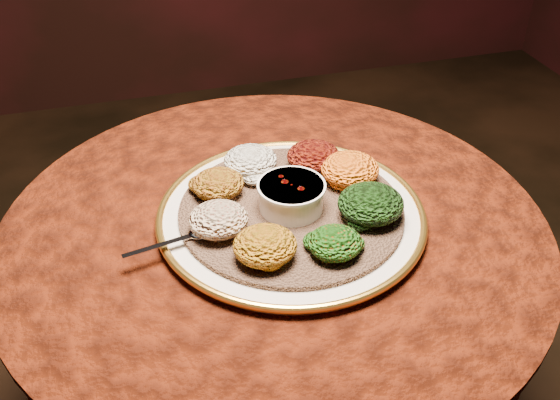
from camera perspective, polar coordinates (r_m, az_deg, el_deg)
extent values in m
cylinder|color=black|center=(1.38, -0.46, -14.83)|extent=(0.12, 0.12, 0.68)
cylinder|color=black|center=(1.12, -0.54, -3.25)|extent=(0.80, 0.80, 0.04)
cylinder|color=#3F1105|center=(1.22, -0.50, -8.50)|extent=(0.93, 0.93, 0.34)
cylinder|color=#3F1105|center=(1.10, -0.55, -2.17)|extent=(0.96, 0.96, 0.01)
cylinder|color=beige|center=(1.09, 1.02, -1.50)|extent=(0.49, 0.49, 0.02)
torus|color=gold|center=(1.09, 1.02, -1.21)|extent=(0.47, 0.47, 0.01)
cylinder|color=brown|center=(1.08, 1.03, -0.92)|extent=(0.47, 0.47, 0.01)
cylinder|color=white|center=(1.06, 1.04, 0.34)|extent=(0.11, 0.11, 0.05)
cylinder|color=white|center=(1.05, 1.06, 1.29)|extent=(0.12, 0.12, 0.01)
cylinder|color=#501404|center=(1.06, 1.05, 0.98)|extent=(0.09, 0.09, 0.01)
ellipsoid|color=silver|center=(1.03, -7.18, -2.95)|extent=(0.05, 0.03, 0.01)
cube|color=silver|center=(1.01, -10.88, -4.09)|extent=(0.12, 0.03, 0.00)
ellipsoid|color=silver|center=(1.16, -2.72, 3.62)|extent=(0.10, 0.09, 0.05)
ellipsoid|color=black|center=(1.17, 3.08, 4.03)|extent=(0.10, 0.10, 0.05)
ellipsoid|color=#C47C10|center=(1.14, 6.42, 2.82)|extent=(0.11, 0.10, 0.05)
ellipsoid|color=black|center=(1.05, 8.30, -0.33)|extent=(0.11, 0.11, 0.05)
ellipsoid|color=#A22C0A|center=(0.98, 5.05, -3.92)|extent=(0.09, 0.08, 0.04)
ellipsoid|color=#AA5F0F|center=(0.96, -1.37, -4.19)|extent=(0.10, 0.10, 0.05)
ellipsoid|color=maroon|center=(1.02, -5.63, -1.79)|extent=(0.10, 0.09, 0.05)
ellipsoid|color=#885C10|center=(1.10, -5.68, 1.49)|extent=(0.09, 0.09, 0.04)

